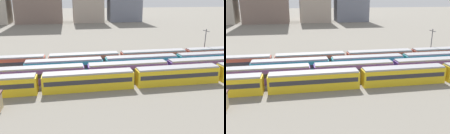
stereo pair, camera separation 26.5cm
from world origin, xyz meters
TOP-DOWN VIEW (x-y plane):
  - ground_plane at (0.00, 7.80)m, footprint 600.00×600.00m
  - train_track_0 at (34.86, 0.00)m, footprint 112.50×3.06m
  - train_track_1 at (34.75, 5.20)m, footprint 93.60×3.06m
  - train_track_3 at (25.68, 15.60)m, footprint 93.60×3.06m
  - catenary_pole_1 at (42.60, 18.55)m, footprint 0.24×3.20m

SIDE VIEW (x-z plane):
  - ground_plane at x=0.00m, z-range 0.00..0.00m
  - train_track_0 at x=34.86m, z-range 0.03..3.78m
  - train_track_1 at x=34.75m, z-range 0.03..3.78m
  - train_track_3 at x=25.68m, z-range 0.03..3.78m
  - catenary_pole_1 at x=42.60m, z-range 0.53..9.30m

